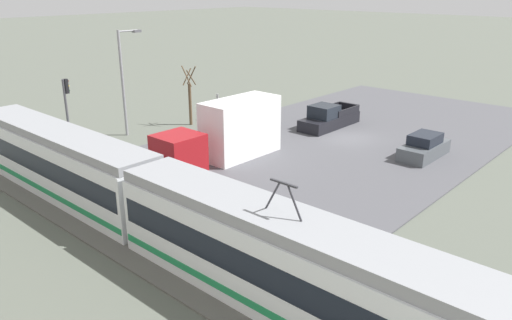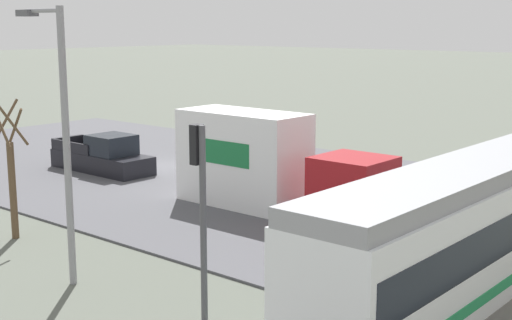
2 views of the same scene
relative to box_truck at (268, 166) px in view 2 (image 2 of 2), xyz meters
The scene contains 8 objects.
ground_plane 9.98m from the box_truck, 107.82° to the right, with size 320.00×320.00×0.00m, color #565B51.
road_surface 9.97m from the box_truck, 107.82° to the right, with size 19.19×36.35×0.08m.
box_truck is the anchor object (origin of this frame).
pickup_truck 10.87m from the box_truck, 92.15° to the right, with size 2.02×5.77×1.87m.
sedan_car_0 12.79m from the box_truck, 135.50° to the right, with size 1.82×4.21×1.55m.
traffic_light_pole 10.90m from the box_truck, 31.12° to the left, with size 0.28×0.47×4.90m.
street_tree 9.41m from the box_truck, 26.77° to the right, with size 1.12×0.93×4.73m.
street_lamp_near_crossing 10.10m from the box_truck, ahead, with size 0.36×1.95×7.68m.
Camera 2 is at (23.88, 26.58, 7.20)m, focal length 50.00 mm.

